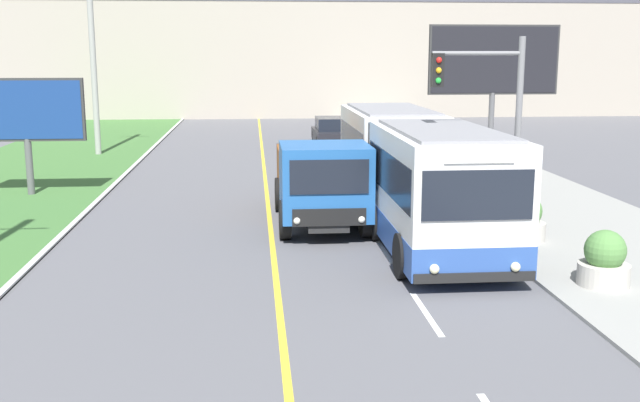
{
  "coord_description": "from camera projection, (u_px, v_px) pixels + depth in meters",
  "views": [
    {
      "loc": [
        -0.44,
        -0.76,
        4.81
      ],
      "look_at": [
        1.1,
        16.41,
        1.4
      ],
      "focal_mm": 42.0,
      "sensor_mm": 36.0,
      "label": 1
    }
  ],
  "objects": [
    {
      "name": "billboard_large",
      "position": [
        494.0,
        63.0,
        31.29
      ],
      "size": [
        5.52,
        0.24,
        5.98
      ],
      "color": "#59595B",
      "rests_on": "ground_plane"
    },
    {
      "name": "utility_pole_far",
      "position": [
        92.0,
        35.0,
        35.03
      ],
      "size": [
        1.8,
        0.28,
        11.15
      ],
      "color": "#9E9E99",
      "rests_on": "ground_plane"
    },
    {
      "name": "city_bus",
      "position": [
        412.0,
        171.0,
        20.85
      ],
      "size": [
        2.72,
        12.44,
        3.1
      ],
      "color": "white",
      "rests_on": "ground_plane"
    },
    {
      "name": "planter_round_far",
      "position": [
        455.0,
        172.0,
        26.88
      ],
      "size": [
        1.17,
        1.17,
        1.24
      ],
      "color": "#B7B2A8",
      "rests_on": "sidewalk_right"
    },
    {
      "name": "dump_truck",
      "position": [
        322.0,
        185.0,
        20.64
      ],
      "size": [
        2.45,
        6.27,
        2.47
      ],
      "color": "black",
      "rests_on": "ground_plane"
    },
    {
      "name": "car_distant",
      "position": [
        331.0,
        132.0,
        39.92
      ],
      "size": [
        1.8,
        4.3,
        1.45
      ],
      "color": "black",
      "rests_on": "ground_plane"
    },
    {
      "name": "traffic_light_mast",
      "position": [
        491.0,
        115.0,
        18.22
      ],
      "size": [
        2.28,
        0.32,
        5.21
      ],
      "color": "slate",
      "rests_on": "ground_plane"
    },
    {
      "name": "planter_round_third",
      "position": [
        488.0,
        191.0,
        23.06
      ],
      "size": [
        1.22,
        1.22,
        1.31
      ],
      "color": "#B7B2A8",
      "rests_on": "sidewalk_right"
    },
    {
      "name": "billboard_small",
      "position": [
        25.0,
        113.0,
        25.3
      ],
      "size": [
        3.93,
        0.24,
        4.0
      ],
      "color": "#59595B",
      "rests_on": "ground_plane"
    },
    {
      "name": "planter_round_second",
      "position": [
        525.0,
        220.0,
        19.24
      ],
      "size": [
        1.07,
        1.07,
        1.18
      ],
      "color": "#B7B2A8",
      "rests_on": "sidewalk_right"
    },
    {
      "name": "planter_round_near",
      "position": [
        604.0,
        261.0,
        15.46
      ],
      "size": [
        1.06,
        1.06,
        1.17
      ],
      "color": "#B7B2A8",
      "rests_on": "sidewalk_right"
    }
  ]
}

